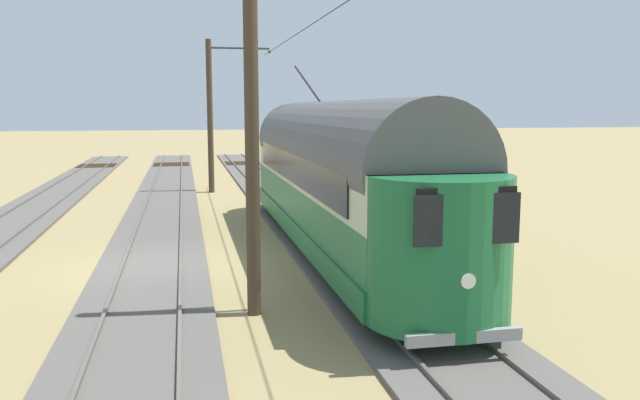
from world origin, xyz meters
The scene contains 7 objects.
ground_plane centered at (0.00, 0.00, 0.00)m, with size 220.00×220.00×0.00m, color #937F51.
track_streetcar_siding centered at (-5.11, -0.31, 0.05)m, with size 2.80×80.00×0.18m.
track_adjacent_siding centered at (0.00, -0.31, 0.05)m, with size 2.80×80.00×0.18m.
vintage_streetcar centered at (-5.11, -0.86, 2.26)m, with size 2.65×17.70×5.53m.
catenary_pole_foreground centered at (-2.27, -15.11, 3.86)m, with size 3.15×0.28×7.37m.
catenary_pole_mid_near centered at (-2.27, 4.43, 3.86)m, with size 3.15×0.28×7.37m.
switch_stand centered at (-6.79, -7.40, 0.70)m, with size 0.50×0.30×1.24m.
Camera 1 is at (-0.88, 17.02, 4.09)m, focal length 36.48 mm.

